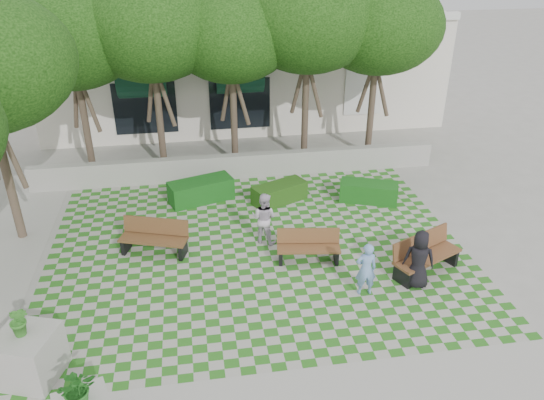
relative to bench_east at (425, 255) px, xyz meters
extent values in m
plane|color=gray|center=(-4.36, 0.69, -0.52)|extent=(90.00, 90.00, 0.00)
plane|color=#2B721E|center=(-4.36, 1.69, -0.52)|extent=(12.00, 12.00, 0.00)
cube|color=#9E9B93|center=(-4.36, 6.89, -0.07)|extent=(15.00, 0.36, 0.90)
cube|color=brown|center=(0.03, -0.08, -0.01)|extent=(2.14, 1.43, 0.07)
cube|color=brown|center=(-0.09, 0.20, 0.30)|extent=(1.94, 0.99, 0.52)
cube|color=black|center=(-0.80, -0.46, -0.27)|extent=(0.34, 0.57, 0.50)
cube|color=black|center=(0.87, 0.30, -0.27)|extent=(0.34, 0.57, 0.50)
cube|color=brown|center=(-3.02, 0.96, -0.08)|extent=(1.82, 0.79, 0.06)
cube|color=brown|center=(-2.98, 1.21, 0.18)|extent=(1.76, 0.38, 0.44)
cube|color=black|center=(-3.80, 1.07, -0.31)|extent=(0.17, 0.50, 0.43)
cube|color=black|center=(-2.25, 0.84, -0.31)|extent=(0.17, 0.50, 0.43)
cube|color=brown|center=(-7.32, 2.06, -0.04)|extent=(2.02, 1.18, 0.06)
cube|color=brown|center=(-7.23, 2.33, 0.25)|extent=(1.88, 0.75, 0.49)
cube|color=black|center=(-8.14, 2.34, -0.29)|extent=(0.27, 0.54, 0.47)
cube|color=black|center=(-6.51, 1.79, -0.29)|extent=(0.27, 0.54, 0.47)
cube|color=#155016|center=(-0.17, 4.25, -0.19)|extent=(2.08, 1.41, 0.68)
cube|color=#1E4612|center=(-3.20, 4.68, -0.20)|extent=(2.01, 1.45, 0.65)
cube|color=#144C17|center=(-5.84, 5.19, -0.15)|extent=(2.32, 1.48, 0.75)
imported|color=#266F22|center=(-8.32, -4.09, 0.79)|extent=(0.81, 0.75, 0.74)
cube|color=#9E9B93|center=(-9.69, -2.29, 0.04)|extent=(1.42, 1.42, 1.12)
imported|color=#367E28|center=(-9.69, -2.29, 0.97)|extent=(0.49, 0.44, 0.74)
imported|color=#779CD9|center=(-1.91, -0.68, 0.23)|extent=(0.57, 0.39, 1.50)
imported|color=black|center=(-0.47, -0.57, 0.29)|extent=(0.93, 0.78, 1.63)
imported|color=silver|center=(-4.10, 2.22, 0.28)|extent=(0.98, 0.92, 1.60)
cylinder|color=#47382B|center=(-9.86, 8.29, 1.30)|extent=(0.26, 0.26, 3.64)
ellipsoid|color=#1E4C11|center=(-9.86, 8.29, 4.55)|extent=(4.80, 4.80, 3.60)
cylinder|color=#47382B|center=(-7.16, 8.29, 1.38)|extent=(0.26, 0.26, 3.81)
ellipsoid|color=#1E4C11|center=(-7.16, 8.29, 4.78)|extent=(5.00, 5.00, 3.75)
cylinder|color=#47382B|center=(-4.36, 8.29, 1.27)|extent=(0.26, 0.26, 3.58)
ellipsoid|color=#1E4C11|center=(-4.36, 8.29, 4.47)|extent=(4.60, 4.60, 3.45)
cylinder|color=#47382B|center=(-1.56, 8.29, 1.44)|extent=(0.26, 0.26, 3.92)
ellipsoid|color=#1E4C11|center=(-1.56, 8.29, 4.94)|extent=(5.20, 5.20, 3.90)
cylinder|color=#47382B|center=(1.14, 8.29, 1.33)|extent=(0.26, 0.26, 3.70)
ellipsoid|color=#1E4C11|center=(1.14, 8.29, 4.63)|extent=(4.80, 4.80, 3.60)
cylinder|color=#47382B|center=(-11.36, 3.69, 1.38)|extent=(0.26, 0.26, 3.81)
cube|color=silver|center=(-3.36, 14.89, 1.98)|extent=(18.00, 8.00, 5.00)
cube|color=white|center=(-3.36, 10.89, 4.48)|extent=(18.00, 0.30, 0.30)
cube|color=black|center=(1.64, 10.87, 1.68)|extent=(1.40, 0.10, 2.40)
cylinder|color=#103C28|center=(-7.86, 10.87, 2.48)|extent=(3.00, 1.80, 1.80)
cube|color=black|center=(-7.86, 10.87, 1.08)|extent=(2.60, 0.08, 2.20)
cylinder|color=#103C28|center=(-3.86, 10.87, 2.48)|extent=(3.00, 1.80, 1.80)
cube|color=black|center=(-3.86, 10.87, 1.08)|extent=(2.60, 0.08, 2.20)
camera|label=1|loc=(-6.03, -11.20, 8.00)|focal=35.00mm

